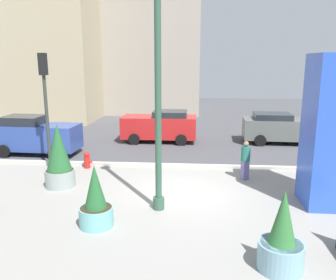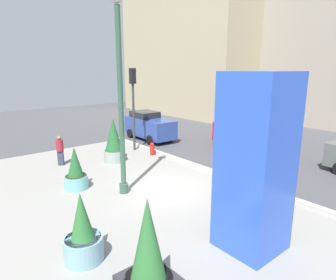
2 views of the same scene
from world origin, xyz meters
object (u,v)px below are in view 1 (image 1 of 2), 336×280
Objects in this scene: traffic_light_corner at (45,93)px; car_intersection at (35,135)px; potted_plant_mid_plaza at (282,241)px; car_far_lane at (160,126)px; art_pillar_blue at (333,132)px; potted_plant_curbside at (59,158)px; car_passing_lane at (283,128)px; lamp_post at (158,95)px; potted_plant_by_pillar at (96,202)px; fire_hydrant at (87,160)px; pedestrian_on_sidewalk at (245,159)px.

car_intersection is at bearing 126.11° from traffic_light_corner.
traffic_light_corner is at bearing -53.89° from car_intersection.
car_far_lane is (-4.04, 12.77, 0.23)m from potted_plant_mid_plaza.
art_pillar_blue is 1.12× the size of car_far_lane.
potted_plant_curbside is 12.91m from car_passing_lane.
car_far_lane is at bearing 69.44° from potted_plant_curbside.
potted_plant_curbside is at bearing 174.30° from art_pillar_blue.
lamp_post is at bearing -171.31° from art_pillar_blue.
potted_plant_curbside is at bearing -56.19° from car_intersection.
art_pillar_blue is 1.12× the size of car_intersection.
potted_plant_curbside is 3.35m from traffic_light_corner.
lamp_post is 3.89× the size of potted_plant_mid_plaza.
potted_plant_by_pillar is at bearing -124.90° from car_passing_lane.
car_passing_lane is at bearing 1.28° from car_far_lane.
car_passing_lane is at bearing 38.76° from potted_plant_curbside.
potted_plant_mid_plaza reaches higher than potted_plant_by_pillar.
fire_hydrant is at bearing 110.03° from potted_plant_by_pillar.
fire_hydrant is 6.83m from pedestrian_on_sidewalk.
traffic_light_corner is (-3.57, 5.23, 2.61)m from potted_plant_by_pillar.
art_pillar_blue is at bearing -16.08° from traffic_light_corner.
potted_plant_curbside is 7.17m from pedestrian_on_sidewalk.
fire_hydrant is 0.17× the size of car_intersection.
lamp_post is at bearing -42.21° from car_intersection.
potted_plant_by_pillar is at bearing 159.60° from potted_plant_mid_plaza.
potted_plant_curbside reaches higher than car_far_lane.
potted_plant_curbside is at bearing -58.94° from traffic_light_corner.
car_far_lane is at bearing 107.55° from potted_plant_mid_plaza.
potted_plant_curbside is 8.53m from potted_plant_mid_plaza.
car_intersection is at bearing 136.94° from potted_plant_mid_plaza.
fire_hydrant is 0.15× the size of traffic_light_corner.
car_intersection is at bearing -150.77° from car_far_lane.
pedestrian_on_sidewalk reaches higher than fire_hydrant.
potted_plant_mid_plaza is at bearing -121.32° from art_pillar_blue.
potted_plant_by_pillar is (-7.11, -2.15, -1.71)m from art_pillar_blue.
lamp_post reaches higher than car_intersection.
lamp_post is 1.59× the size of car_passing_lane.
car_intersection is (-13.12, -3.53, 0.08)m from car_passing_lane.
art_pillar_blue is 7.62m from potted_plant_by_pillar.
car_passing_lane is 13.58m from car_intersection.
potted_plant_curbside is (-3.92, 1.77, -2.53)m from lamp_post.
pedestrian_on_sidewalk is at bearing -58.27° from car_far_lane.
art_pillar_blue reaches higher than car_intersection.
lamp_post reaches higher than car_passing_lane.
traffic_light_corner reaches higher than car_intersection.
car_far_lane is (0.69, 11.01, 0.22)m from potted_plant_by_pillar.
potted_plant_curbside reaches higher than car_intersection.
car_intersection reaches higher than car_passing_lane.
fire_hydrant is 11.34m from car_passing_lane.
car_passing_lane reaches higher than fire_hydrant.
pedestrian_on_sidewalk is (4.07, -6.58, -0.07)m from car_far_lane.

